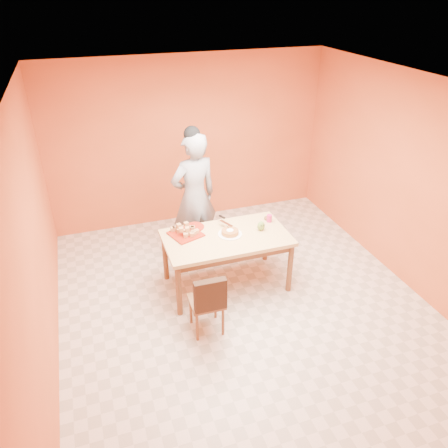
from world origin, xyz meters
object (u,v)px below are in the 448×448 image
object	(u,v)px
person	(194,197)
egg_ornament	(261,226)
pastry_platter	(186,234)
magenta_glass	(269,218)
sponge_cake	(230,232)
dining_chair	(207,301)
red_dinner_plate	(194,227)
checker_tin	(268,218)
dining_table	(226,242)

from	to	relation	value
person	egg_ornament	world-z (taller)	person
pastry_platter	magenta_glass	xyz separation A→B (m)	(1.16, -0.02, 0.04)
sponge_cake	egg_ornament	world-z (taller)	egg_ornament
dining_chair	red_dinner_plate	xyz separation A→B (m)	(0.17, 1.11, 0.34)
checker_tin	dining_table	bearing A→B (deg)	-160.24
sponge_cake	egg_ornament	bearing A→B (deg)	-3.43
person	red_dinner_plate	xyz separation A→B (m)	(-0.14, -0.51, -0.18)
sponge_cake	egg_ornament	xyz separation A→B (m)	(0.42, -0.03, 0.03)
person	red_dinner_plate	size ratio (longest dim) A/B	7.40
magenta_glass	dining_table	bearing A→B (deg)	-165.33
sponge_cake	checker_tin	world-z (taller)	sponge_cake
person	magenta_glass	world-z (taller)	person
dining_chair	person	world-z (taller)	person
person	magenta_glass	size ratio (longest dim) A/B	18.80
egg_ornament	magenta_glass	size ratio (longest dim) A/B	1.29
dining_chair	magenta_glass	distance (m)	1.55
magenta_glass	checker_tin	bearing A→B (deg)	84.25
dining_chair	pastry_platter	world-z (taller)	dining_chair
pastry_platter	red_dinner_plate	distance (m)	0.22
dining_table	sponge_cake	bearing A→B (deg)	22.03
dining_table	person	distance (m)	0.92
sponge_cake	dining_table	bearing A→B (deg)	-157.97
pastry_platter	red_dinner_plate	bearing A→B (deg)	43.70
red_dinner_plate	magenta_glass	xyz separation A→B (m)	(1.00, -0.17, 0.04)
sponge_cake	checker_tin	distance (m)	0.66
sponge_cake	magenta_glass	bearing A→B (deg)	13.96
person	checker_tin	size ratio (longest dim) A/B	20.32
person	dining_table	bearing A→B (deg)	89.52
dining_table	egg_ornament	size ratio (longest dim) A/B	12.30
dining_table	dining_chair	distance (m)	0.94
dining_table	magenta_glass	distance (m)	0.71
dining_chair	magenta_glass	bearing A→B (deg)	40.00
dining_table	person	bearing A→B (deg)	102.13
dining_chair	person	xyz separation A→B (m)	(0.32, 1.62, 0.52)
checker_tin	egg_ornament	bearing A→B (deg)	-129.47
red_dinner_plate	egg_ornament	xyz separation A→B (m)	(0.80, -0.35, 0.06)
sponge_cake	egg_ornament	size ratio (longest dim) A/B	1.70
sponge_cake	magenta_glass	xyz separation A→B (m)	(0.62, 0.15, 0.01)
red_dinner_plate	magenta_glass	bearing A→B (deg)	-9.86
dining_table	person	xyz separation A→B (m)	(-0.18, 0.86, 0.28)
red_dinner_plate	dining_chair	bearing A→B (deg)	-98.85
dining_table	red_dinner_plate	world-z (taller)	red_dinner_plate
egg_ornament	dining_chair	bearing A→B (deg)	-159.43
person	checker_tin	world-z (taller)	person
dining_table	dining_chair	bearing A→B (deg)	-123.25
red_dinner_plate	dining_table	bearing A→B (deg)	-46.94
egg_ornament	magenta_glass	xyz separation A→B (m)	(0.20, 0.18, -0.01)
red_dinner_plate	checker_tin	size ratio (longest dim) A/B	2.75
dining_table	magenta_glass	bearing A→B (deg)	14.67
sponge_cake	magenta_glass	world-z (taller)	magenta_glass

